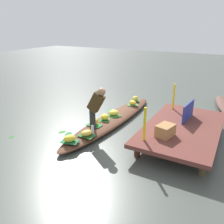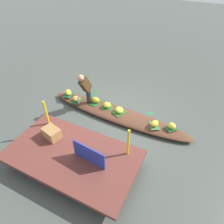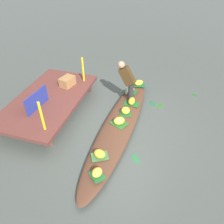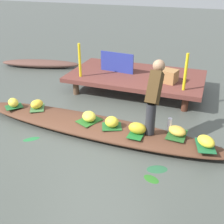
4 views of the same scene
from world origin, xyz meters
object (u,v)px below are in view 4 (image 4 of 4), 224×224
(banana_bunch_6, at_px, (89,116))
(produce_crate, at_px, (167,76))
(banana_bunch_0, at_px, (177,131))
(banana_bunch_4, at_px, (13,103))
(banana_bunch_5, at_px, (37,104))
(market_banner, at_px, (117,62))
(vendor_boat, at_px, (94,126))
(banana_bunch_2, at_px, (206,141))
(banana_bunch_3, at_px, (112,122))
(banana_bunch_1, at_px, (137,128))
(moored_boat, at_px, (40,63))
(water_bottle, at_px, (170,125))
(vendor_person, at_px, (154,93))

(banana_bunch_6, xyz_separation_m, produce_crate, (1.04, 1.93, 0.26))
(banana_bunch_0, height_order, banana_bunch_6, banana_bunch_6)
(banana_bunch_4, xyz_separation_m, banana_bunch_5, (0.48, 0.11, -0.01))
(market_banner, bearing_deg, vendor_boat, -76.03)
(banana_bunch_2, xyz_separation_m, banana_bunch_3, (-1.58, 0.05, 0.01))
(banana_bunch_5, bearing_deg, banana_bunch_1, -6.20)
(moored_boat, bearing_deg, banana_bunch_1, -51.96)
(banana_bunch_3, height_order, market_banner, market_banner)
(banana_bunch_4, bearing_deg, banana_bunch_5, 13.45)
(moored_boat, bearing_deg, banana_bunch_3, -55.01)
(water_bottle, bearing_deg, produce_crate, 102.28)
(moored_boat, relative_size, banana_bunch_3, 10.03)
(banana_bunch_1, height_order, water_bottle, water_bottle)
(vendor_boat, distance_m, banana_bunch_1, 0.89)
(banana_bunch_0, relative_size, banana_bunch_6, 1.04)
(banana_bunch_1, height_order, banana_bunch_3, banana_bunch_1)
(banana_bunch_0, height_order, banana_bunch_5, banana_bunch_5)
(moored_boat, height_order, banana_bunch_6, banana_bunch_6)
(banana_bunch_4, distance_m, produce_crate, 3.34)
(banana_bunch_4, bearing_deg, vendor_person, 1.75)
(banana_bunch_2, distance_m, banana_bunch_3, 1.58)
(banana_bunch_2, bearing_deg, banana_bunch_3, 178.11)
(vendor_boat, bearing_deg, moored_boat, 138.79)
(banana_bunch_1, bearing_deg, banana_bunch_0, 16.40)
(banana_bunch_1, height_order, banana_bunch_5, banana_bunch_1)
(vendor_boat, relative_size, banana_bunch_5, 18.40)
(banana_bunch_4, xyz_separation_m, water_bottle, (3.09, 0.15, 0.03))
(banana_bunch_6, xyz_separation_m, market_banner, (-0.24, 2.17, 0.36))
(banana_bunch_1, relative_size, banana_bunch_6, 1.03)
(banana_bunch_0, relative_size, banana_bunch_5, 1.14)
(banana_bunch_2, relative_size, market_banner, 0.35)
(vendor_boat, xyz_separation_m, banana_bunch_6, (-0.08, -0.01, 0.20))
(banana_bunch_6, bearing_deg, banana_bunch_4, -180.00)
(moored_boat, relative_size, banana_bunch_0, 8.02)
(banana_bunch_3, xyz_separation_m, water_bottle, (0.97, 0.21, 0.02))
(vendor_boat, relative_size, vendor_person, 4.10)
(produce_crate, bearing_deg, banana_bunch_0, -74.06)
(vendor_person, relative_size, water_bottle, 4.86)
(banana_bunch_0, xyz_separation_m, vendor_person, (-0.44, 0.02, 0.60))
(vendor_boat, height_order, banana_bunch_5, banana_bunch_5)
(banana_bunch_2, height_order, banana_bunch_5, banana_bunch_5)
(moored_boat, relative_size, market_banner, 2.81)
(banana_bunch_0, xyz_separation_m, banana_bunch_2, (0.47, -0.18, 0.01))
(vendor_boat, distance_m, banana_bunch_6, 0.21)
(moored_boat, relative_size, banana_bunch_1, 8.08)
(banana_bunch_0, height_order, banana_bunch_4, banana_bunch_4)
(banana_bunch_1, xyz_separation_m, banana_bunch_2, (1.10, 0.01, -0.01))
(market_banner, bearing_deg, moored_boat, 170.14)
(vendor_boat, xyz_separation_m, banana_bunch_0, (1.49, 0.06, 0.18))
(vendor_person, height_order, water_bottle, vendor_person)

